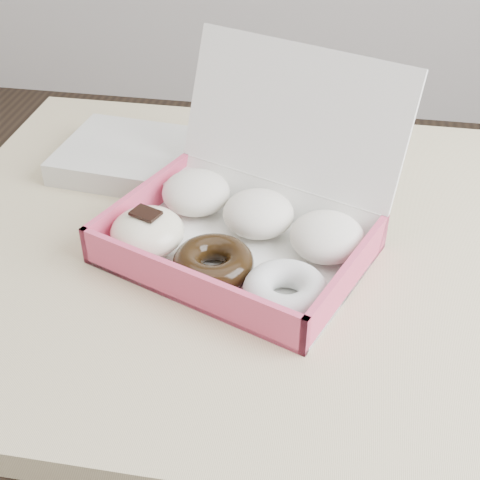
# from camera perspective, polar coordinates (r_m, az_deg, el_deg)

# --- Properties ---
(table) EXTENTS (1.20, 0.80, 0.75)m
(table) POSITION_cam_1_polar(r_m,az_deg,el_deg) (0.99, 8.17, -4.19)
(table) COLOR tan
(table) RESTS_ON ground
(donut_box) EXTENTS (0.43, 0.41, 0.24)m
(donut_box) POSITION_cam_1_polar(r_m,az_deg,el_deg) (0.91, 0.19, 1.40)
(donut_box) COLOR white
(donut_box) RESTS_ON table
(newspapers) EXTENTS (0.25, 0.21, 0.04)m
(newspapers) POSITION_cam_1_polar(r_m,az_deg,el_deg) (1.12, -8.89, 7.00)
(newspapers) COLOR silver
(newspapers) RESTS_ON table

